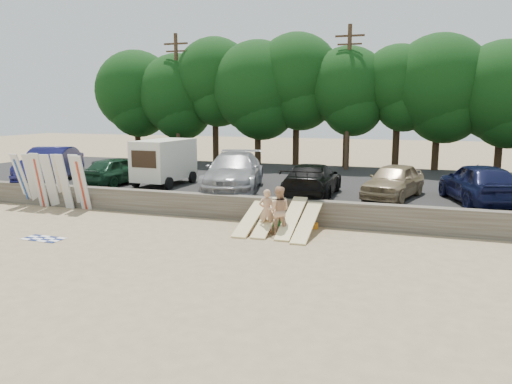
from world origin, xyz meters
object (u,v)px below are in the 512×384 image
Objects in this scene: cooler at (276,222)px; beachgoer_b at (278,211)px; car_3 at (312,180)px; beachgoer_a at (267,211)px; car_4 at (394,181)px; box_trailer at (164,160)px; car_0 at (50,164)px; car_2 at (234,172)px; car_5 at (479,183)px; car_1 at (117,170)px.

beachgoer_b is at bearing -80.54° from cooler.
beachgoer_b is 4.73× the size of cooler.
cooler is (-0.73, -3.15, -1.28)m from car_3.
beachgoer_a is 0.91× the size of beachgoer_b.
car_4 reaches higher than car_3.
box_trailer is 0.68× the size of car_0.
car_0 is at bearing -31.05° from beachgoer_b.
cooler is at bearing -122.55° from car_4.
box_trailer reaches higher than beachgoer_b.
box_trailer is 9.83× the size of cooler.
car_2 is 5.04m from cooler.
car_5 is (6.85, 0.48, 0.12)m from car_3.
beachgoer_b is (7.61, -5.32, -1.09)m from box_trailer.
car_3 is 6.87m from car_5.
car_3 is at bearing -19.86° from car_2.
car_1 is at bearing -15.35° from car_5.
car_4 reaches higher than car_1.
car_1 is (4.07, 0.19, -0.19)m from car_0.
cooler is at bearing 75.52° from car_3.
car_2 is (3.94, -0.37, -0.41)m from box_trailer.
car_4 is at bearing -10.89° from car_2.
cooler is (0.04, 1.17, -0.66)m from beachgoer_a.
car_2 is 1.20× the size of car_3.
car_1 is (-2.48, -0.53, -0.58)m from box_trailer.
beachgoer_b is (10.09, -4.79, -0.52)m from car_1.
cooler is (13.70, -3.27, -1.44)m from car_0.
beachgoer_a is at bearing -37.95° from car_0.
car_0 reaches higher than car_2.
cooler is at bearing -26.23° from box_trailer.
box_trailer is 2.27× the size of beachgoer_a.
cooler is at bearing -83.97° from beachgoer_b.
car_3 is (10.35, -0.31, 0.02)m from car_1.
car_0 reaches higher than cooler.
car_0 is 1.09× the size of car_5.
car_2 reaches higher than car_1.
beachgoer_a is at bearing -115.32° from car_4.
box_trailer is 0.89× the size of car_1.
box_trailer is 2.08× the size of beachgoer_b.
car_0 is at bearing 168.82° from car_2.
car_2 is 5.79m from beachgoer_a.
car_1 is at bearing 150.60° from cooler.
beachgoer_a is (7.11, -5.16, -1.17)m from box_trailer.
box_trailer is 11.35m from car_4.
car_0 is 10.49m from car_2.
car_2 is at bearing -8.25° from car_3.
car_5 reaches higher than car_3.
car_0 is 14.43× the size of cooler.
beachgoer_b is 1.59m from cooler.
car_4 is (17.88, 0.64, -0.15)m from car_0.
car_0 is 21.28m from car_5.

